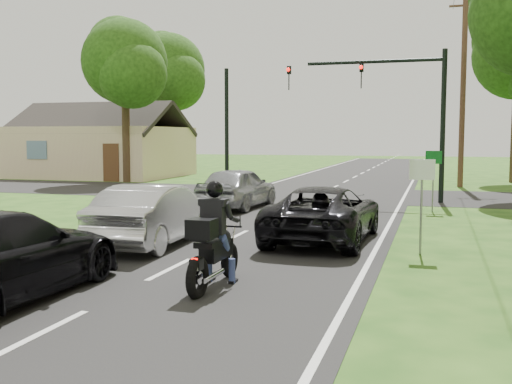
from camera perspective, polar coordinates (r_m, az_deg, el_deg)
ground at (r=12.05m, az=-8.19°, el=-7.34°), size 140.00×140.00×0.00m
road at (r=21.41m, az=3.18°, el=-1.71°), size 8.00×100.00×0.01m
cross_road at (r=27.24m, az=6.15°, el=-0.21°), size 60.00×7.00×0.01m
motorcycle_rider at (r=10.43m, az=-4.12°, el=-5.11°), size 0.62×2.20×1.90m
dark_suv at (r=15.12m, az=6.51°, el=-2.03°), size 2.42×5.02×1.38m
silver_sedan at (r=14.68m, az=-9.64°, el=-2.11°), size 1.73×4.53×1.47m
silver_suv at (r=21.81m, az=-1.76°, el=0.44°), size 2.07×4.54×1.51m
traffic_signal at (r=24.75m, az=13.08°, el=8.70°), size 6.38×0.44×6.00m
signal_pole_far at (r=30.41m, az=-2.81°, el=6.04°), size 0.20×0.20×6.00m
utility_pole_far at (r=32.76m, az=19.12°, el=9.35°), size 1.60×0.28×10.00m
sign_white at (r=13.67m, az=15.52°, el=0.80°), size 0.55×0.07×2.12m
sign_green at (r=21.66m, az=16.54°, el=2.39°), size 0.55×0.07×2.12m
tree_left_near at (r=34.94m, az=-12.18°, el=11.65°), size 5.12×4.96×9.22m
tree_left_far at (r=44.75m, az=-8.14°, el=11.08°), size 5.76×5.58×10.14m
house at (r=40.52m, az=-14.45°, el=3.97°), size 10.20×8.00×4.84m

